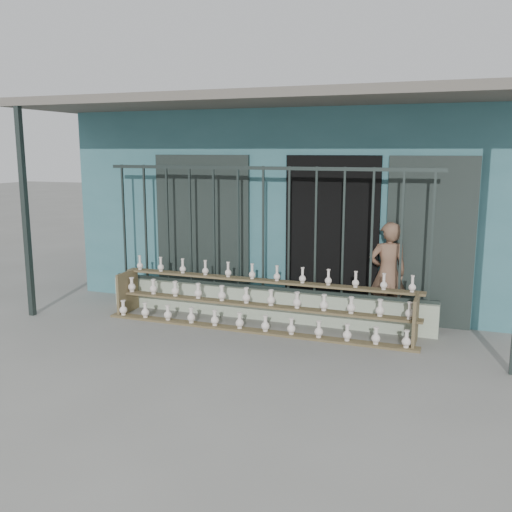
% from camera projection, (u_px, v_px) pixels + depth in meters
% --- Properties ---
extents(ground, '(60.00, 60.00, 0.00)m').
position_uv_depth(ground, '(229.00, 346.00, 7.30)').
color(ground, slate).
extents(workshop_building, '(7.40, 6.60, 3.21)m').
position_uv_depth(workshop_building, '(315.00, 195.00, 10.90)').
color(workshop_building, '#33656D').
rests_on(workshop_building, ground).
extents(parapet_wall, '(5.00, 0.20, 0.45)m').
position_uv_depth(parapet_wall, '(263.00, 304.00, 8.46)').
color(parapet_wall, '#ABBA9F').
rests_on(parapet_wall, ground).
extents(security_fence, '(5.00, 0.04, 1.80)m').
position_uv_depth(security_fence, '(263.00, 229.00, 8.25)').
color(security_fence, '#283330').
rests_on(security_fence, parapet_wall).
extents(shelf_rack, '(4.50, 0.68, 0.85)m').
position_uv_depth(shelf_rack, '(258.00, 302.00, 8.03)').
color(shelf_rack, brown).
rests_on(shelf_rack, ground).
extents(elderly_woman, '(0.64, 0.54, 1.49)m').
position_uv_depth(elderly_woman, '(388.00, 274.00, 8.07)').
color(elderly_woman, brown).
rests_on(elderly_woman, ground).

